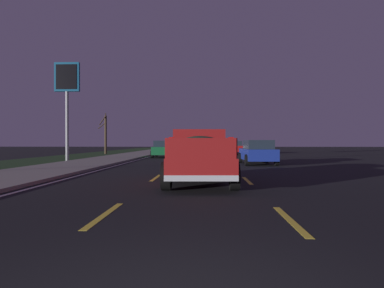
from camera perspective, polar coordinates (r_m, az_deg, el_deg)
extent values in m
plane|color=black|center=(29.64, 1.86, -2.41)|extent=(144.00, 144.00, 0.00)
cube|color=gray|center=(30.61, -12.24, -2.22)|extent=(108.00, 4.00, 0.12)
cube|color=#1E3819|center=(32.23, -20.88, -2.21)|extent=(108.00, 6.00, 0.01)
cube|color=yellow|center=(6.56, 16.13, -12.16)|extent=(2.40, 0.14, 0.01)
cube|color=yellow|center=(12.69, 9.26, -6.08)|extent=(2.40, 0.14, 0.01)
cube|color=yellow|center=(18.92, 6.94, -3.96)|extent=(2.40, 0.14, 0.01)
cube|color=yellow|center=(25.81, 5.69, -2.81)|extent=(2.40, 0.14, 0.01)
cube|color=yellow|center=(32.67, 4.97, -2.15)|extent=(2.40, 0.14, 0.01)
cube|color=yellow|center=(39.12, 4.53, -1.74)|extent=(2.40, 0.14, 0.01)
cube|color=yellow|center=(44.79, 4.24, -1.47)|extent=(2.40, 0.14, 0.01)
cube|color=yellow|center=(49.93, 4.04, -1.29)|extent=(2.40, 0.14, 0.01)
cube|color=yellow|center=(56.57, 3.83, -1.10)|extent=(2.40, 0.14, 0.01)
cube|color=yellow|center=(63.20, 3.67, -0.95)|extent=(2.40, 0.14, 0.01)
cube|color=yellow|center=(70.12, 3.53, -0.82)|extent=(2.40, 0.14, 0.01)
cube|color=yellow|center=(76.16, 3.43, -0.73)|extent=(2.40, 0.14, 0.01)
cube|color=yellow|center=(82.48, 3.35, -0.65)|extent=(2.40, 0.14, 0.01)
cube|color=yellow|center=(6.96, -14.46, -11.42)|extent=(2.40, 0.14, 0.01)
cube|color=yellow|center=(13.61, -6.07, -5.64)|extent=(2.40, 0.14, 0.01)
cube|color=yellow|center=(19.38, -3.55, -3.86)|extent=(2.40, 0.14, 0.01)
cube|color=yellow|center=(24.56, -2.32, -2.97)|extent=(2.40, 0.14, 0.01)
cube|color=yellow|center=(29.90, -1.49, -2.38)|extent=(2.40, 0.14, 0.01)
cube|color=yellow|center=(36.33, -0.82, -1.90)|extent=(2.40, 0.14, 0.01)
cube|color=yellow|center=(41.67, -0.43, -1.61)|extent=(2.40, 0.14, 0.01)
cube|color=yellow|center=(47.18, -0.11, -1.38)|extent=(2.40, 0.14, 0.01)
cube|color=yellow|center=(53.96, 0.19, -1.17)|extent=(2.40, 0.14, 0.01)
cube|color=yellow|center=(59.68, 0.39, -1.02)|extent=(2.40, 0.14, 0.01)
cube|color=yellow|center=(65.50, 0.56, -0.90)|extent=(2.40, 0.14, 0.01)
cube|color=yellow|center=(70.58, 0.68, -0.81)|extent=(2.40, 0.14, 0.01)
cube|color=yellow|center=(76.26, 0.80, -0.73)|extent=(2.40, 0.14, 0.01)
cube|color=yellow|center=(83.06, 0.92, -0.64)|extent=(2.40, 0.14, 0.01)
cube|color=silver|center=(30.12, -7.99, -2.36)|extent=(108.00, 0.14, 0.01)
cube|color=maroon|center=(11.77, 1.23, -3.32)|extent=(5.47, 2.20, 0.60)
cube|color=maroon|center=(12.93, 1.12, 0.33)|extent=(2.23, 1.92, 0.90)
cube|color=#1E2833|center=(11.88, 1.21, 0.57)|extent=(0.09, 1.44, 0.50)
cube|color=maroon|center=(10.69, -3.70, -0.58)|extent=(3.02, 0.19, 0.56)
cube|color=maroon|center=(10.73, 6.37, -0.58)|extent=(3.02, 0.19, 0.56)
cube|color=maroon|center=(9.09, 1.56, -0.74)|extent=(0.15, 1.88, 0.56)
cube|color=silver|center=(9.14, 1.56, -5.76)|extent=(0.20, 2.00, 0.16)
cube|color=red|center=(9.11, -3.48, 0.52)|extent=(0.07, 0.14, 0.20)
cube|color=red|center=(9.15, 6.57, 0.52)|extent=(0.07, 0.14, 0.20)
ellipsoid|color=#193823|center=(10.66, 1.34, -0.37)|extent=(2.65, 1.62, 0.64)
sphere|color=silver|center=(11.17, -0.56, -1.05)|extent=(0.40, 0.40, 0.40)
sphere|color=beige|center=(10.08, 3.12, -1.32)|extent=(0.34, 0.34, 0.34)
cylinder|color=black|center=(13.58, -3.15, -3.89)|extent=(0.84, 0.28, 0.84)
cylinder|color=black|center=(13.62, 5.30, -3.88)|extent=(0.84, 0.28, 0.84)
cylinder|color=black|center=(10.04, -4.31, -5.39)|extent=(0.84, 0.28, 0.84)
cylinder|color=black|center=(10.09, 7.14, -5.36)|extent=(0.84, 0.28, 0.84)
cube|color=#14592D|center=(31.67, -4.76, -1.09)|extent=(4.44, 1.90, 0.70)
cube|color=#1E2833|center=(31.41, -4.80, 0.04)|extent=(2.50, 1.64, 0.56)
cylinder|color=black|center=(33.26, -6.05, -1.53)|extent=(0.68, 0.22, 0.68)
cylinder|color=black|center=(33.09, -2.95, -1.53)|extent=(0.68, 0.22, 0.68)
cylinder|color=black|center=(30.30, -6.73, -1.71)|extent=(0.68, 0.22, 0.68)
cylinder|color=black|center=(30.11, -3.33, -1.72)|extent=(0.68, 0.22, 0.68)
cube|color=red|center=(29.53, -5.17, -1.10)|extent=(0.12, 1.51, 0.10)
cube|color=silver|center=(44.51, 2.22, -0.68)|extent=(4.40, 1.81, 0.70)
cube|color=#1E2833|center=(44.26, 2.22, 0.13)|extent=(2.47, 1.59, 0.56)
cylinder|color=black|center=(46.02, 1.10, -1.01)|extent=(0.68, 0.22, 0.68)
cylinder|color=black|center=(46.03, 3.34, -1.01)|extent=(0.68, 0.22, 0.68)
cylinder|color=black|center=(43.03, 1.02, -1.10)|extent=(0.68, 0.22, 0.68)
cylinder|color=black|center=(43.04, 3.42, -1.10)|extent=(0.68, 0.22, 0.68)
cube|color=red|center=(42.36, 2.22, -0.66)|extent=(0.08, 1.51, 0.10)
cube|color=maroon|center=(40.76, 7.12, -0.78)|extent=(4.43, 1.87, 0.70)
cube|color=#1E2833|center=(40.50, 7.15, 0.11)|extent=(2.49, 1.62, 0.56)
cylinder|color=black|center=(42.20, 5.76, -1.13)|extent=(0.68, 0.22, 0.68)
cylinder|color=black|center=(42.32, 8.20, -1.13)|extent=(0.68, 0.22, 0.68)
cylinder|color=black|center=(39.22, 5.96, -1.24)|extent=(0.68, 0.22, 0.68)
cylinder|color=black|center=(39.35, 8.58, -1.24)|extent=(0.68, 0.22, 0.68)
cube|color=red|center=(38.61, 7.34, -0.76)|extent=(0.10, 1.51, 0.10)
cube|color=navy|center=(22.28, 10.92, -1.70)|extent=(4.45, 1.93, 0.70)
cube|color=#1E2833|center=(22.02, 11.04, -0.09)|extent=(2.51, 1.65, 0.56)
cylinder|color=black|center=(23.63, 8.12, -2.29)|extent=(0.68, 0.22, 0.68)
cylinder|color=black|center=(23.93, 12.40, -2.26)|extent=(0.68, 0.22, 0.68)
cylinder|color=black|center=(20.67, 9.21, -2.66)|extent=(0.68, 0.22, 0.68)
cylinder|color=black|center=(21.01, 14.07, -2.62)|extent=(0.68, 0.22, 0.68)
cube|color=red|center=(20.17, 12.02, -1.77)|extent=(0.12, 1.51, 0.10)
cylinder|color=#99999E|center=(27.48, -20.25, 5.13)|extent=(0.24, 0.24, 7.45)
cube|color=navy|center=(27.82, -20.26, 10.52)|extent=(0.24, 1.90, 2.20)
cube|color=black|center=(27.70, -20.37, 10.56)|extent=(0.04, 1.60, 1.87)
cylinder|color=#423323|center=(41.44, -14.31, 1.50)|extent=(0.28, 0.28, 4.54)
cylinder|color=#423323|center=(41.94, -14.33, 3.99)|extent=(0.90, 0.37, 1.52)
cylinder|color=#423323|center=(41.46, -14.91, 2.99)|extent=(0.32, 0.89, 0.82)
cylinder|color=#423323|center=(41.04, -14.79, 3.87)|extent=(1.15, 0.51, 1.22)
cylinder|color=#423323|center=(41.70, -14.70, 4.03)|extent=(0.27, 0.72, 0.90)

